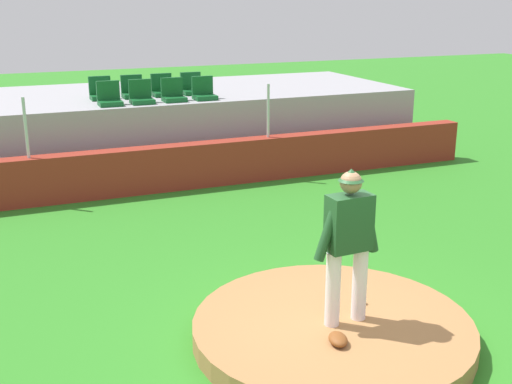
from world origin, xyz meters
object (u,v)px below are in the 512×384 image
object	(u,v)px
stadium_chair_1	(141,96)
stadium_chair_2	(173,94)
stadium_chair_0	(109,98)
stadium_chair_3	(204,92)
pitcher	(349,235)
stadium_chair_7	(192,87)
stadium_chair_4	(101,92)
fielding_glove	(338,339)
baseball	(363,301)
stadium_chair_6	(163,89)
stadium_chair_5	(133,91)

from	to	relation	value
stadium_chair_1	stadium_chair_2	xyz separation A→B (m)	(0.71, 0.03, 0.00)
stadium_chair_0	stadium_chair_3	distance (m)	2.09
pitcher	stadium_chair_0	distance (m)	8.04
stadium_chair_7	stadium_chair_4	bearing A→B (deg)	-0.46
fielding_glove	stadium_chair_2	xyz separation A→B (m)	(0.55, 8.40, 1.48)
stadium_chair_1	stadium_chair_2	world-z (taller)	same
fielding_glove	stadium_chair_7	distance (m)	9.45
stadium_chair_0	stadium_chair_1	distance (m)	0.68
baseball	stadium_chair_3	size ratio (longest dim) A/B	0.15
pitcher	stadium_chair_3	distance (m)	8.05
fielding_glove	stadium_chair_6	world-z (taller)	stadium_chair_6
stadium_chair_5	stadium_chair_1	bearing A→B (deg)	89.56
stadium_chair_3	stadium_chair_4	bearing A→B (deg)	-22.46
stadium_chair_3	stadium_chair_7	size ratio (longest dim) A/B	1.00
stadium_chair_2	stadium_chair_4	xyz separation A→B (m)	(-1.42, 0.87, 0.00)
stadium_chair_4	stadium_chair_7	size ratio (longest dim) A/B	1.00
stadium_chair_1	baseball	bearing A→B (deg)	96.84
stadium_chair_2	stadium_chair_6	distance (m)	0.86
stadium_chair_3	stadium_chair_2	bearing A→B (deg)	-0.32
stadium_chair_1	stadium_chair_5	size ratio (longest dim) A/B	1.00
stadium_chair_1	stadium_chair_7	size ratio (longest dim) A/B	1.00
pitcher	stadium_chair_0	xyz separation A→B (m)	(-1.17, 7.94, 0.48)
fielding_glove	stadium_chair_6	size ratio (longest dim) A/B	0.60
stadium_chair_0	stadium_chair_5	world-z (taller)	same
stadium_chair_0	fielding_glove	bearing A→B (deg)	95.79
stadium_chair_6	stadium_chair_1	bearing A→B (deg)	51.95
stadium_chair_4	stadium_chair_3	bearing A→B (deg)	157.54
stadium_chair_0	stadium_chair_4	bearing A→B (deg)	-88.47
stadium_chair_2	stadium_chair_7	world-z (taller)	same
pitcher	stadium_chair_5	bearing A→B (deg)	90.22
stadium_chair_1	stadium_chair_7	world-z (taller)	same
stadium_chair_5	fielding_glove	bearing A→B (deg)	91.00
stadium_chair_6	stadium_chair_7	bearing A→B (deg)	179.45
baseball	stadium_chair_0	world-z (taller)	stadium_chair_0
baseball	stadium_chair_6	size ratio (longest dim) A/B	0.15
baseball	stadium_chair_2	distance (m)	7.83
fielding_glove	stadium_chair_5	bearing A→B (deg)	15.75
stadium_chair_3	stadium_chair_4	world-z (taller)	same
stadium_chair_0	stadium_chair_6	bearing A→B (deg)	-146.78
stadium_chair_2	stadium_chair_5	distance (m)	1.11
stadium_chair_3	stadium_chair_5	xyz separation A→B (m)	(-1.41, 0.86, 0.00)
stadium_chair_5	stadium_chair_6	xyz separation A→B (m)	(0.69, 0.01, 0.00)
fielding_glove	stadium_chair_2	world-z (taller)	stadium_chair_2
stadium_chair_0	stadium_chair_4	distance (m)	0.91
stadium_chair_2	stadium_chair_6	bearing A→B (deg)	-88.99
fielding_glove	stadium_chair_6	distance (m)	9.39
fielding_glove	stadium_chair_3	world-z (taller)	stadium_chair_3
stadium_chair_2	stadium_chair_4	bearing A→B (deg)	-31.58
pitcher	stadium_chair_2	distance (m)	8.00
stadium_chair_5	stadium_chair_7	xyz separation A→B (m)	(1.40, -0.00, 0.00)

